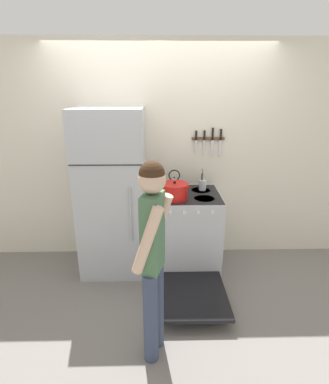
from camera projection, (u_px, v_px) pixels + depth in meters
ground_plane at (161, 251)px, 3.95m from camera, size 14.00×14.00×0.00m
wall_back at (161, 155)px, 3.56m from camera, size 10.00×0.06×2.55m
refrigerator at (113, 193)px, 3.32m from camera, size 0.72×0.69×1.85m
stove_range at (187, 233)px, 3.45m from camera, size 0.71×1.42×0.91m
dutch_oven_pot at (175, 191)px, 3.17m from camera, size 0.33×0.29×0.20m
tea_kettle at (174, 184)px, 3.43m from camera, size 0.22×0.17×0.25m
utensil_jar at (203, 184)px, 3.45m from camera, size 0.08×0.08×0.25m
person at (153, 253)px, 2.15m from camera, size 0.32×0.37×1.59m
wall_knife_strip at (209, 138)px, 3.46m from camera, size 0.38×0.03×0.34m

